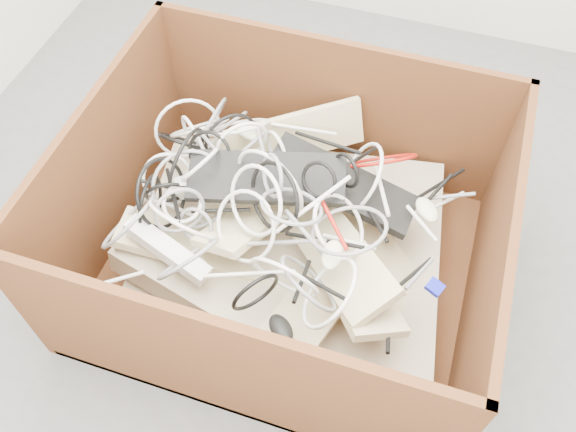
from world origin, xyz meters
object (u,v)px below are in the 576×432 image
(power_strip_left, at_px, (226,176))
(vga_plug, at_px, (435,287))
(cardboard_box, at_px, (281,246))
(power_strip_right, at_px, (167,250))

(power_strip_left, relative_size, vga_plug, 7.09)
(power_strip_left, height_order, vga_plug, power_strip_left)
(cardboard_box, height_order, power_strip_right, cardboard_box)
(power_strip_left, xyz_separation_m, power_strip_right, (-0.08, -0.28, -0.05))
(power_strip_right, relative_size, vga_plug, 6.38)
(cardboard_box, relative_size, power_strip_left, 3.92)
(power_strip_left, distance_m, vga_plug, 0.71)
(cardboard_box, bearing_deg, power_strip_left, 165.50)
(power_strip_right, bearing_deg, cardboard_box, 55.98)
(power_strip_right, height_order, vga_plug, power_strip_right)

